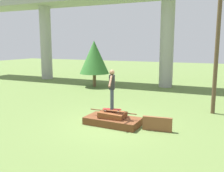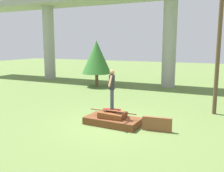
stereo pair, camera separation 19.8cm
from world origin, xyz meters
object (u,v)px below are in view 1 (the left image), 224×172
(utility_pole, at_px, (218,32))
(skater, at_px, (112,86))
(skateboard, at_px, (112,109))
(tree_behind_left, at_px, (94,57))

(utility_pole, bearing_deg, skater, -136.75)
(skateboard, height_order, utility_pole, utility_pole)
(skateboard, xyz_separation_m, utility_pole, (3.96, 3.73, 3.38))
(utility_pole, bearing_deg, tree_behind_left, 152.77)
(skateboard, distance_m, tree_behind_left, 10.26)
(skateboard, height_order, skater, skater)
(tree_behind_left, bearing_deg, skater, -57.73)
(skateboard, distance_m, skater, 1.01)
(skateboard, bearing_deg, tree_behind_left, 122.27)
(tree_behind_left, bearing_deg, skateboard, -57.73)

